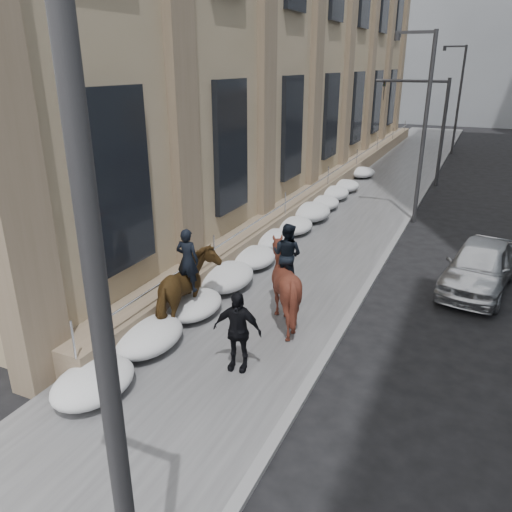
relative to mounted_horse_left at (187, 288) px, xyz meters
The scene contains 14 objects.
ground 2.27m from the mounted_horse_left, 51.14° to the right, with size 140.00×140.00×0.00m, color black.
sidewalk 8.65m from the mounted_horse_left, 81.83° to the left, with size 5.00×80.00×0.12m, color #48484A.
curb 9.38m from the mounted_horse_left, 65.66° to the left, with size 0.24×80.00×0.12m, color slate.
limestone_building 20.41m from the mounted_horse_left, 102.35° to the left, with size 6.10×44.00×18.00m.
bg_building_far 71.20m from the mounted_horse_left, 93.88° to the left, with size 24.00×12.00×20.00m, color gray.
streetlight_near 9.15m from the mounted_horse_left, 62.22° to the right, with size 1.71×0.24×8.00m.
streetlight_mid 13.54m from the mounted_horse_left, 72.41° to the left, with size 1.71×0.24×8.00m.
streetlight_far 32.90m from the mounted_horse_left, 83.05° to the left, with size 1.71×0.24×8.00m.
traffic_signal 20.94m from the mounted_horse_left, 80.87° to the left, with size 4.10×0.22×6.00m.
snow_bank 6.64m from the mounted_horse_left, 91.76° to the left, with size 1.70×18.10×0.76m.
mounted_horse_left is the anchor object (origin of this frame).
mounted_horse_right 2.57m from the mounted_horse_left, 28.83° to the left, with size 2.02×2.20×2.74m.
pedestrian 2.53m from the mounted_horse_left, 31.89° to the right, with size 1.14×0.47×1.94m, color black.
car_silver 9.22m from the mounted_horse_left, 40.56° to the left, with size 1.83×4.56×1.55m, color #B6B9BE.
Camera 1 is at (5.45, -8.63, 6.73)m, focal length 35.00 mm.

